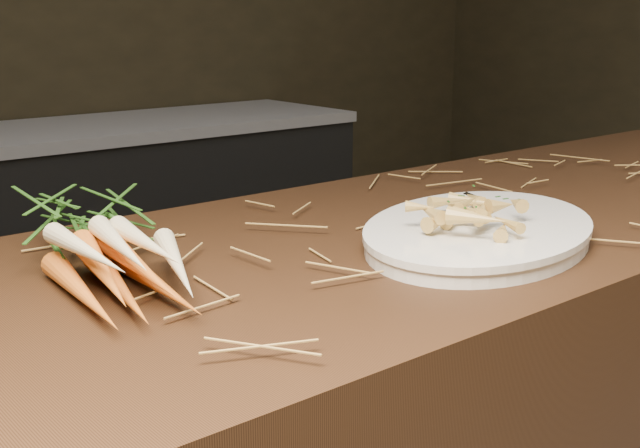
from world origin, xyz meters
The scene contains 6 objects.
back_counter centered at (0.30, 2.18, 0.42)m, with size 1.82×0.62×0.84m.
straw_bedding centered at (0.00, 0.30, 0.91)m, with size 1.40×0.60×0.02m, color olive, non-canonical shape.
root_veg_bunch centered at (-0.55, 0.40, 0.94)m, with size 0.22×0.49×0.09m.
serving_platter centered at (-0.06, 0.18, 0.91)m, with size 0.45×0.30×0.02m, color white, non-canonical shape.
roasted_veg_heap centered at (-0.06, 0.18, 0.95)m, with size 0.22×0.16×0.05m, color #9F733D, non-canonical shape.
serving_fork centered at (0.09, 0.22, 0.93)m, with size 0.02×0.17×0.00m, color silver.
Camera 1 is at (-0.96, -0.55, 1.22)m, focal length 45.00 mm.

